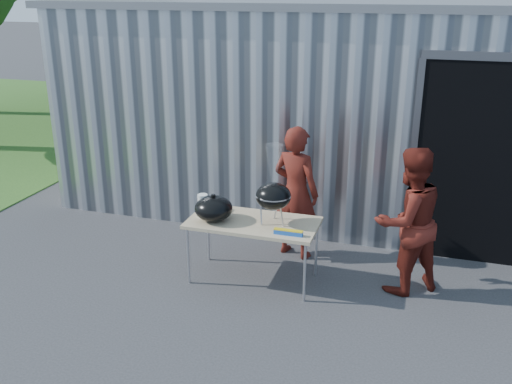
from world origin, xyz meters
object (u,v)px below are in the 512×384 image
(folding_table, at_px, (253,224))
(kettle_grill, at_px, (273,188))
(person_cook, at_px, (296,192))
(person_bystander, at_px, (408,221))

(folding_table, height_order, kettle_grill, kettle_grill)
(kettle_grill, distance_m, person_cook, 0.85)
(kettle_grill, bearing_deg, folding_table, -176.31)
(folding_table, distance_m, kettle_grill, 0.52)
(kettle_grill, distance_m, person_bystander, 1.54)
(kettle_grill, bearing_deg, person_bystander, 10.83)
(kettle_grill, height_order, person_cook, person_cook)
(kettle_grill, height_order, person_bystander, person_bystander)
(folding_table, bearing_deg, person_cook, 68.90)
(folding_table, xyz_separation_m, person_cook, (0.31, 0.80, 0.14))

